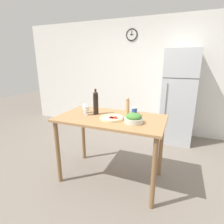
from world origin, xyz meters
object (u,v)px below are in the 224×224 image
Objects in this scene: wine_glass_near at (86,109)px; pepper_mill at (127,106)px; homemade_pizza at (112,118)px; salt_canister at (134,112)px; salad_bowl at (134,118)px; wine_bottle at (96,102)px; refrigerator at (178,97)px; wine_glass_far at (85,107)px.

pepper_mill is at bearing 25.46° from wine_glass_near.
salt_canister is at bearing 46.91° from homemade_pizza.
salad_bowl is 0.30m from homemade_pizza.
salt_canister is (-0.06, 0.28, 0.00)m from salad_bowl.
refrigerator is at bearing 58.19° from wine_bottle.
refrigerator is 2.11m from wine_glass_near.
pepper_mill is 1.99× the size of salt_canister.
pepper_mill reaches higher than salad_bowl.
wine_glass_far is (-1.22, -1.68, 0.08)m from refrigerator.
homemade_pizza is (-0.30, 0.03, -0.04)m from salad_bowl.
wine_glass_near is at bearing -140.12° from wine_bottle.
homemade_pizza is at bearing -5.60° from wine_glass_near.
pepper_mill is (0.52, 0.25, 0.03)m from wine_glass_near.
wine_glass_far is 0.78m from salad_bowl.
wine_glass_far is at bearing -164.96° from pepper_mill.
homemade_pizza is (-0.76, -1.81, 0.01)m from refrigerator.
homemade_pizza is 2.50× the size of salt_canister.
salad_bowl reaches higher than salt_canister.
salt_canister is at bearing 13.17° from wine_bottle.
salad_bowl is at bearing -15.22° from wine_bottle.
wine_glass_near is at bearing 174.40° from homemade_pizza.
wine_glass_near is at bearing 174.14° from salad_bowl.
refrigerator is 6.29× the size of homemade_pizza.
wine_glass_near and wine_glass_far have the same top height.
salad_bowl is at bearing -61.13° from pepper_mill.
pepper_mill is 0.13m from salt_canister.
pepper_mill reaches higher than wine_glass_far.
wine_glass_near is 0.53× the size of pepper_mill.
salad_bowl is at bearing -103.99° from refrigerator.
salad_bowl is 0.29m from salt_canister.
wine_glass_near is 0.57m from pepper_mill.
refrigerator is 1.96m from homemade_pizza.
refrigerator is 1.99m from wine_bottle.
pepper_mill is (0.41, 0.16, -0.05)m from wine_bottle.
salt_canister is at bearing 9.94° from wine_glass_far.
salt_canister is (0.23, 0.25, 0.04)m from homemade_pizza.
homemade_pizza is at bearing -113.34° from pepper_mill.
wine_glass_near reaches higher than salt_canister.
pepper_mill is 0.32m from homemade_pizza.
refrigerator is 14.93× the size of wine_glass_near.
salt_canister is at bearing 102.98° from salad_bowl.
refrigerator is at bearing 57.02° from wine_glass_near.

